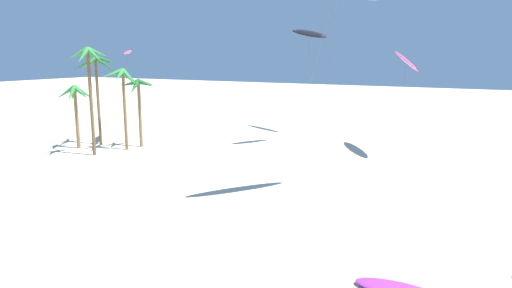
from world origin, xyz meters
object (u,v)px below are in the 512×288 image
palm_tree_2 (75,98)px  flying_kite_4 (128,52)px  flying_kite_3 (309,34)px  flying_kite_5 (406,60)px  palm_tree_0 (96,69)px  palm_tree_3 (89,67)px  palm_tree_4 (122,81)px  palm_tree_1 (139,91)px

palm_tree_2 → flying_kite_4: size_ratio=0.65×
flying_kite_3 → flying_kite_5: bearing=-30.9°
palm_tree_0 → palm_tree_2: bearing=-99.7°
palm_tree_2 → palm_tree_3: 5.68m
palm_tree_3 → flying_kite_4: size_ratio=1.02×
flying_kite_5 → palm_tree_4: bearing=-155.2°
palm_tree_0 → flying_kite_3: size_ratio=0.73×
palm_tree_2 → palm_tree_3: palm_tree_3 is taller
palm_tree_0 → palm_tree_1: size_ratio=1.34×
palm_tree_1 → flying_kite_4: flying_kite_4 is taller
palm_tree_3 → palm_tree_4: 3.87m
palm_tree_2 → flying_kite_3: (17.58, 21.81, 7.11)m
flying_kite_5 → palm_tree_1: bearing=-158.7°
palm_tree_0 → flying_kite_4: bearing=34.7°
palm_tree_1 → flying_kite_4: 4.61m
palm_tree_2 → flying_kite_5: bearing=23.9°
palm_tree_2 → palm_tree_3: (4.24, -1.75, 3.34)m
flying_kite_3 → palm_tree_3: bearing=-119.5°
flying_kite_3 → flying_kite_4: size_ratio=1.29×
palm_tree_4 → palm_tree_2: bearing=-161.2°
palm_tree_4 → palm_tree_1: bearing=81.4°
palm_tree_3 → flying_kite_4: bearing=98.6°
flying_kite_3 → flying_kite_4: flying_kite_3 is taller
palm_tree_4 → flying_kite_5: 28.70m
palm_tree_0 → palm_tree_1: bearing=12.4°
palm_tree_1 → palm_tree_2: 6.58m
palm_tree_0 → palm_tree_1: 5.49m
flying_kite_4 → flying_kite_5: 29.23m
palm_tree_1 → palm_tree_3: palm_tree_3 is taller
palm_tree_1 → flying_kite_3: 22.72m
palm_tree_0 → palm_tree_3: (3.79, -4.41, 0.40)m
palm_tree_2 → flying_kite_4: (3.28, 4.62, 4.75)m
palm_tree_0 → palm_tree_3: bearing=-49.3°
palm_tree_3 → palm_tree_4: size_ratio=1.25×
palm_tree_1 → palm_tree_3: size_ratio=0.69×
palm_tree_1 → flying_kite_3: size_ratio=0.55×
palm_tree_4 → palm_tree_0: bearing=168.5°
palm_tree_1 → flying_kite_5: flying_kite_5 is taller
palm_tree_1 → flying_kite_3: flying_kite_3 is taller
palm_tree_4 → flying_kite_3: bearing=58.1°
palm_tree_2 → palm_tree_0: bearing=80.3°
flying_kite_5 → palm_tree_2: bearing=-156.1°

